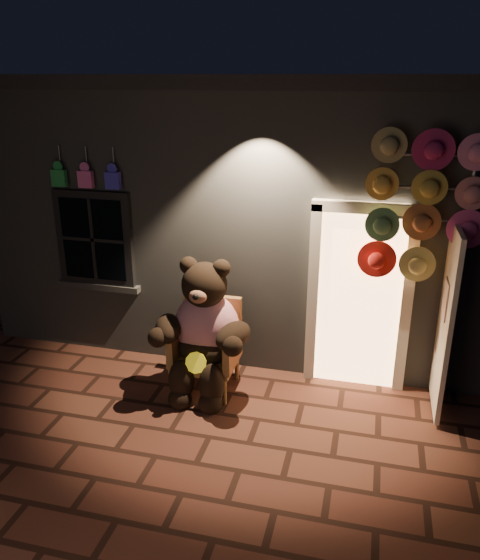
% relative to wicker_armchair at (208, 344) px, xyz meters
% --- Properties ---
extents(ground, '(60.00, 60.00, 0.00)m').
position_rel_wicker_armchair_xyz_m(ground, '(0.30, -0.98, -0.53)').
color(ground, brown).
rests_on(ground, ground).
extents(shop_building, '(7.30, 5.95, 3.51)m').
position_rel_wicker_armchair_xyz_m(shop_building, '(0.31, 3.01, 1.21)').
color(shop_building, slate).
rests_on(shop_building, ground).
extents(wicker_armchair, '(0.73, 0.66, 1.06)m').
position_rel_wicker_armchair_xyz_m(wicker_armchair, '(0.00, 0.00, 0.00)').
color(wicker_armchair, olive).
rests_on(wicker_armchair, ground).
extents(teddy_bear, '(1.20, 0.92, 1.64)m').
position_rel_wicker_armchair_xyz_m(teddy_bear, '(-0.00, -0.14, 0.24)').
color(teddy_bear, '#AD122F').
rests_on(teddy_bear, ground).
extents(hat_rack, '(1.67, 0.22, 2.95)m').
position_rel_wicker_armchair_xyz_m(hat_rack, '(2.40, 0.30, 1.73)').
color(hat_rack, '#59595E').
rests_on(hat_rack, ground).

